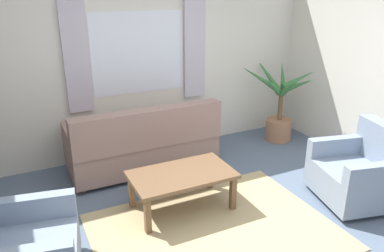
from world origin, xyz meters
TOP-DOWN VIEW (x-y plane):
  - ground_plane at (0.00, 0.00)m, footprint 6.24×6.24m
  - wall_back at (0.00, 2.26)m, footprint 5.32×0.12m
  - window_with_curtains at (0.00, 2.18)m, footprint 1.98×0.07m
  - area_rug at (0.00, 0.00)m, footprint 2.35×1.76m
  - couch at (-0.18, 1.60)m, footprint 1.90×0.82m
  - armchair_right at (1.77, -0.18)m, footprint 0.99×1.01m
  - coffee_table at (-0.12, 0.53)m, footprint 1.10×0.64m
  - potted_plant at (2.07, 1.69)m, footprint 1.16×1.11m

SIDE VIEW (x-z plane):
  - ground_plane at x=0.00m, z-range 0.00..0.00m
  - area_rug at x=0.00m, z-range 0.00..0.01m
  - armchair_right at x=1.77m, z-range -0.09..0.79m
  - couch at x=-0.18m, z-range -0.09..0.83m
  - coffee_table at x=-0.12m, z-range 0.16..0.60m
  - potted_plant at x=2.07m, z-range -0.11..1.12m
  - wall_back at x=0.00m, z-range 0.00..2.60m
  - window_with_curtains at x=0.00m, z-range 0.75..2.15m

